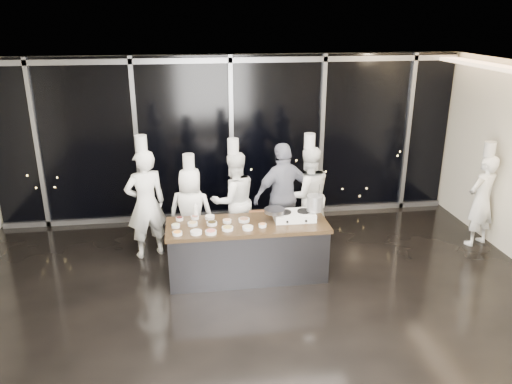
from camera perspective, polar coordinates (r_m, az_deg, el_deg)
ground at (r=7.24m, az=-0.06°, el=-13.00°), size 9.00×9.00×0.00m
room_shell at (r=6.33m, az=1.51°, el=4.45°), size 9.02×7.02×3.21m
window_wall at (r=9.77m, az=-2.85°, el=6.04°), size 8.90×0.11×3.20m
demo_counter at (r=7.79m, az=-0.98°, el=-6.63°), size 2.46×0.86×0.90m
stove at (r=7.75m, az=4.38°, el=-2.70°), size 0.63×0.41×0.14m
frying_pan at (r=7.64m, az=2.07°, el=-2.13°), size 0.56×0.33×0.05m
stock_pot at (r=7.73m, az=6.73°, el=-1.27°), size 0.25×0.25×0.24m
prep_bowls at (r=7.51m, az=-4.91°, el=-3.79°), size 1.41×0.73×0.05m
squeeze_bottle at (r=7.82m, az=-6.90°, el=-2.09°), size 0.07×0.07×0.26m
chef_far_left at (r=8.46m, az=-12.48°, el=-1.24°), size 0.80×0.66×2.10m
chef_left at (r=8.42m, az=-7.45°, el=-2.21°), size 0.85×0.66×1.78m
chef_center at (r=8.62m, az=-2.54°, el=-0.91°), size 0.99×0.87×1.96m
guest at (r=8.61m, az=3.14°, el=-0.46°), size 1.19×0.76×1.88m
chef_right at (r=8.85m, az=5.91°, el=-0.31°), size 0.94×0.77×2.00m
chef_side at (r=9.56m, az=24.37°, el=-0.78°), size 0.71×0.59×1.88m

